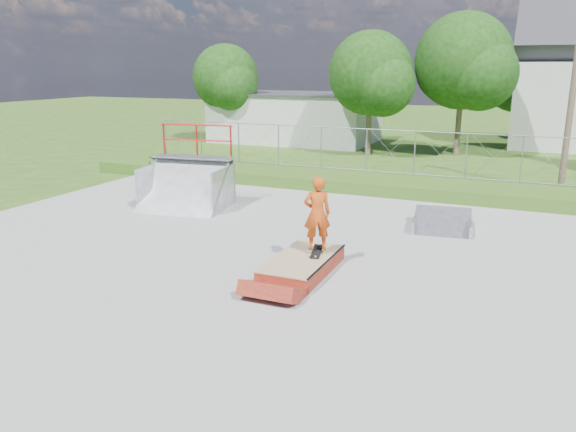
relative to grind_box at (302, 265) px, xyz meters
The scene contains 16 objects.
ground 1.61m from the grind_box, 166.06° to the left, with size 120.00×120.00×0.00m, color #2E5016.
concrete_pad 1.61m from the grind_box, 166.06° to the left, with size 20.00×16.00×0.04m, color #999996.
grass_berm 10.01m from the grind_box, 98.91° to the left, with size 24.00×3.00×0.50m, color #2E5016.
grind_box is the anchor object (origin of this frame).
quarter_pipe 7.46m from the grind_box, 145.34° to the left, with size 2.80×2.37×2.80m, color #909397, non-canonical shape.
flat_bank_ramp 5.57m from the grind_box, 63.25° to the left, with size 1.67×1.78×0.51m, color #909397, non-canonical shape.
skateboard 0.50m from the grind_box, 61.01° to the left, with size 0.22×0.80×0.02m, color black.
skater 1.22m from the grind_box, 61.01° to the left, with size 0.65×0.43×1.79m, color #C54512.
concrete_stairs 13.55m from the grind_box, 137.89° to the left, with size 1.50×1.60×0.80m, color #999996, non-canonical shape.
chain_link_fence 11.06m from the grind_box, 98.10° to the left, with size 20.00×0.06×1.80m, color gray, non-canonical shape.
utility_building_flat 24.37m from the grind_box, 113.10° to the left, with size 10.00×6.00×3.00m, color beige.
utility_pole 14.26m from the grind_box, 64.33° to the left, with size 0.24×0.24×8.00m, color brown.
tree_left_near 18.95m from the grind_box, 100.27° to the left, with size 4.76×4.48×6.65m.
tree_center 20.76m from the grind_box, 86.50° to the left, with size 5.44×5.12×7.60m.
tree_left_far 24.51m from the grind_box, 123.36° to the left, with size 4.42×4.16×6.18m.
tree_back_mid 28.69m from the grind_box, 82.61° to the left, with size 4.08×3.84×5.70m.
Camera 1 is at (6.25, -12.08, 4.79)m, focal length 35.00 mm.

